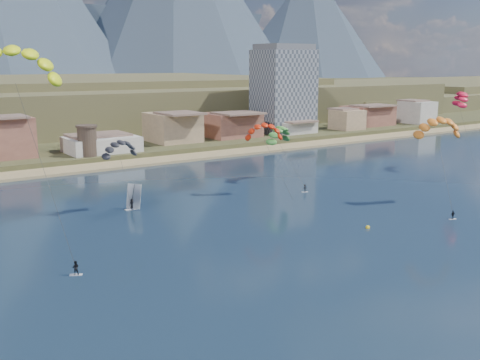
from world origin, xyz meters
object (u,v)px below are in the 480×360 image
Objects in this scene: watchtower at (87,140)px; kitesurfer_yellow at (14,60)px; kitesurfer_orange at (438,124)px; buoy at (368,227)px; kitesurfer_green at (279,132)px; apartment_tower at (283,89)px; windsurfer at (133,201)px.

kitesurfer_yellow reaches higher than watchtower.
kitesurfer_orange is 28.99m from buoy.
kitesurfer_green is (-12.07, 34.49, -4.21)m from kitesurfer_orange.
kitesurfer_yellow is at bearing 159.69° from buoy.
kitesurfer_yellow is (-113.20, -82.78, 9.83)m from apartment_tower.
apartment_tower is 1.62× the size of kitesurfer_orange.
kitesurfer_yellow is at bearing -143.82° from apartment_tower.
kitesurfer_orange is 1.15× the size of kitesurfer_green.
watchtower is at bearing 79.16° from windsurfer.
windsurfer is (-90.25, -67.50, -16.29)m from apartment_tower.
kitesurfer_orange reaches higher than buoy.
apartment_tower is at bearing 9.93° from watchtower.
watchtower is 89.40m from buoy.
windsurfer is at bearing -143.21° from apartment_tower.
kitesurfer_green is at bearing 8.01° from windsurfer.
kitesurfer_green reaches higher than windsurfer.
kitesurfer_green is 22.97× the size of buoy.
watchtower reaches higher than buoy.
kitesurfer_yellow is 6.47× the size of windsurfer.
kitesurfer_orange is 36.78m from kitesurfer_green.
kitesurfer_yellow reaches higher than kitesurfer_green.
kitesurfer_yellow reaches higher than windsurfer.
kitesurfer_yellow is at bearing -115.77° from watchtower.
buoy is at bearing -20.31° from kitesurfer_yellow.
kitesurfer_orange is at bearing -29.30° from windsurfer.
kitesurfer_green is 41.08m from windsurfer.
buoy is at bearing -121.69° from apartment_tower.
kitesurfer_orange is (41.30, -82.43, 9.29)m from watchtower.
apartment_tower is 120.57m from buoy.
kitesurfer_yellow is 41.79× the size of buoy.
buoy is at bearing -50.92° from windsurfer.
kitesurfer_yellow is 76.69m from kitesurfer_orange.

